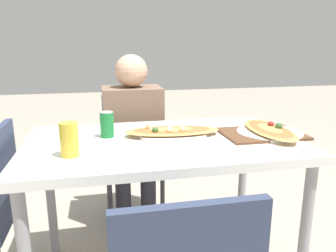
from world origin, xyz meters
The scene contains 8 objects.
dining_table centered at (0.00, 0.00, 0.68)m, with size 1.27×0.76×0.76m.
chair_far_seated centered at (-0.08, 0.71, 0.49)m, with size 0.40×0.40×0.85m.
person_seated centered at (-0.08, 0.60, 0.67)m, with size 0.37×0.30×1.14m.
pizza_main centered at (0.06, 0.06, 0.78)m, with size 0.48×0.34×0.06m.
soda_can centered at (-0.25, 0.10, 0.82)m, with size 0.07×0.07×0.12m.
drink_glass centered at (-0.41, -0.16, 0.83)m, with size 0.07×0.07×0.14m.
serving_tray centered at (0.50, -0.02, 0.77)m, with size 0.39×0.29×0.01m.
pizza_second centered at (0.54, -0.02, 0.78)m, with size 0.32×0.45×0.06m.
Camera 1 is at (-0.28, -1.47, 1.20)m, focal length 35.00 mm.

